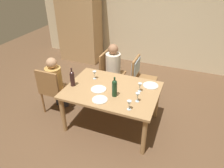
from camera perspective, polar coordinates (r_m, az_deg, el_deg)
ground_plane at (r=3.86m, az=0.00°, el=-10.49°), size 10.00×10.00×0.00m
rear_room_partition at (r=5.66m, az=10.81°, el=18.28°), size 6.40×0.12×2.70m
armoire_cabinet at (r=5.95m, az=-8.90°, el=16.56°), size 1.18×0.62×2.18m
dining_table at (r=3.47m, az=0.00°, el=-2.56°), size 1.51×1.08×0.72m
chair_left_end at (r=3.96m, az=-15.93°, el=-1.06°), size 0.44×0.44×0.92m
chair_far_left at (r=4.40m, az=-0.76°, el=3.64°), size 0.44×0.44×0.92m
chair_far_right at (r=4.19m, az=7.40°, el=2.85°), size 0.46×0.44×0.92m
person_woman_host at (r=3.99m, az=-15.22°, el=1.00°), size 0.29×0.33×1.09m
person_man_bearded at (r=4.31m, az=0.63°, el=4.79°), size 0.35×0.30×1.13m
wine_bottle_tall_green at (r=3.19m, az=0.69°, el=-0.99°), size 0.08×0.08×0.33m
wine_bottle_dark_red at (r=3.51m, az=-10.76°, el=1.61°), size 0.08×0.08×0.33m
wine_glass_near_left at (r=3.68m, az=-4.80°, el=2.91°), size 0.07×0.07×0.15m
wine_glass_centre at (r=2.94m, az=4.71°, el=-5.26°), size 0.07×0.07×0.15m
wine_glass_near_right at (r=3.11m, az=6.98°, el=-3.12°), size 0.07×0.07×0.15m
wine_glass_far at (r=3.35m, az=7.62°, el=-0.42°), size 0.07×0.07×0.15m
dinner_plate_host at (r=3.42m, az=-3.69°, el=-1.43°), size 0.25×0.25×0.01m
dinner_plate_guest_left at (r=3.18m, az=-3.34°, el=-4.27°), size 0.24×0.24×0.01m
dinner_plate_guest_right at (r=3.57m, az=10.47°, el=-0.40°), size 0.26×0.26×0.01m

